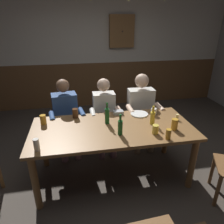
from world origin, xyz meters
TOP-DOWN VIEW (x-y plane):
  - ground_plane at (0.00, 0.00)m, footprint 7.73×7.73m
  - back_wall_upper at (0.00, 2.64)m, footprint 6.44×0.12m
  - back_wall_wainscot at (0.00, 2.64)m, footprint 6.44×0.12m
  - dining_table at (0.00, -0.10)m, footprint 2.04×0.95m
  - person_0 at (-0.60, 0.61)m, footprint 0.54×0.57m
  - person_1 at (-0.00, 0.59)m, footprint 0.48×0.51m
  - person_2 at (0.61, 0.61)m, footprint 0.56×0.50m
  - table_candle at (0.90, -0.04)m, footprint 0.04×0.04m
  - condiment_caddy at (0.15, 0.29)m, footprint 0.14×0.10m
  - plate_0 at (0.45, 0.22)m, footprint 0.25×0.25m
  - bottle_0 at (-0.05, 0.03)m, footprint 0.06×0.06m
  - bottle_1 at (0.05, -0.29)m, footprint 0.06×0.06m
  - bottle_2 at (0.53, -0.09)m, footprint 0.06×0.06m
  - pint_glass_0 at (-0.87, -0.45)m, footprint 0.06×0.06m
  - pint_glass_1 at (0.47, -0.34)m, footprint 0.08×0.08m
  - pint_glass_2 at (-0.87, 0.15)m, footprint 0.08×0.08m
  - pint_glass_3 at (-0.46, 0.28)m, footprint 0.08×0.08m
  - pint_glass_4 at (0.64, 0.16)m, footprint 0.08×0.08m
  - pint_glass_5 at (0.74, -0.29)m, footprint 0.08×0.08m
  - pint_glass_6 at (0.57, -0.49)m, footprint 0.06×0.06m
  - wall_dart_cabinet at (0.69, 2.51)m, footprint 0.56×0.15m

SIDE VIEW (x-z plane):
  - ground_plane at x=0.00m, z-range 0.00..0.00m
  - back_wall_wainscot at x=0.00m, z-range 0.00..1.06m
  - person_1 at x=0.00m, z-range 0.06..1.25m
  - person_0 at x=-0.60m, z-range 0.06..1.27m
  - dining_table at x=0.00m, z-range 0.29..1.05m
  - person_2 at x=0.61m, z-range 0.07..1.30m
  - plate_0 at x=0.45m, z-range 0.76..0.78m
  - condiment_caddy at x=0.15m, z-range 0.76..0.81m
  - table_candle at x=0.90m, z-range 0.76..0.84m
  - pint_glass_4 at x=0.64m, z-range 0.76..0.86m
  - pint_glass_1 at x=0.47m, z-range 0.76..0.88m
  - pint_glass_6 at x=0.57m, z-range 0.76..0.89m
  - pint_glass_2 at x=-0.87m, z-range 0.76..0.89m
  - pint_glass_3 at x=-0.46m, z-range 0.76..0.89m
  - pint_glass_0 at x=-0.87m, z-range 0.76..0.90m
  - pint_glass_5 at x=0.74m, z-range 0.76..0.90m
  - bottle_2 at x=0.53m, z-range 0.73..0.98m
  - bottle_1 at x=0.05m, z-range 0.74..1.00m
  - bottle_0 at x=-0.05m, z-range 0.73..1.02m
  - wall_dart_cabinet at x=0.69m, z-range 1.42..2.12m
  - back_wall_upper at x=0.00m, z-range 1.06..2.55m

